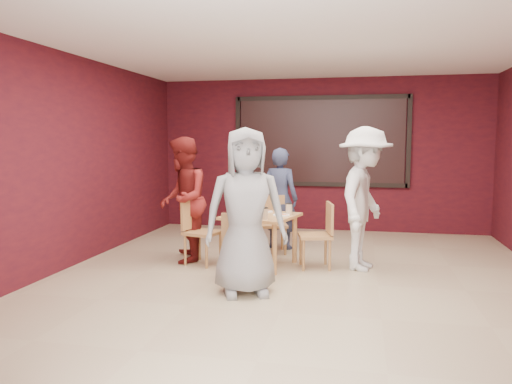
% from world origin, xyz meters
% --- Properties ---
extents(floor, '(7.00, 7.00, 0.00)m').
position_xyz_m(floor, '(0.00, 0.00, 0.00)').
color(floor, tan).
rests_on(floor, ground).
extents(window_blinds, '(3.00, 0.02, 1.50)m').
position_xyz_m(window_blinds, '(0.00, 3.45, 1.65)').
color(window_blinds, black).
extents(dining_table, '(1.05, 1.05, 0.84)m').
position_xyz_m(dining_table, '(-0.55, 0.63, 0.61)').
color(dining_table, '#DCA65A').
rests_on(dining_table, floor).
extents(chair_front, '(0.43, 0.43, 0.84)m').
position_xyz_m(chair_front, '(-0.63, -0.19, 0.47)').
color(chair_front, '#AC7143').
rests_on(chair_front, floor).
extents(chair_back, '(0.51, 0.51, 0.84)m').
position_xyz_m(chair_back, '(-0.54, 1.48, 0.48)').
color(chair_back, '#AC7143').
rests_on(chair_back, floor).
extents(chair_left, '(0.52, 0.52, 0.87)m').
position_xyz_m(chair_left, '(-1.40, 0.56, 0.49)').
color(chair_left, '#AC7143').
rests_on(chair_left, floor).
extents(chair_right, '(0.50, 0.50, 0.86)m').
position_xyz_m(chair_right, '(0.24, 0.67, 0.49)').
color(chair_right, '#AC7143').
rests_on(chair_right, floor).
extents(diner_front, '(1.03, 0.85, 1.81)m').
position_xyz_m(diner_front, '(-0.46, -0.61, 0.91)').
color(diner_front, gray).
rests_on(diner_front, floor).
extents(diner_back, '(0.64, 0.49, 1.56)m').
position_xyz_m(diner_back, '(-0.47, 1.75, 0.78)').
color(diner_back, '#2F3754').
rests_on(diner_back, floor).
extents(diner_left, '(0.86, 0.99, 1.72)m').
position_xyz_m(diner_left, '(-1.65, 0.66, 0.86)').
color(diner_left, maroon).
rests_on(diner_left, floor).
extents(diner_right, '(0.95, 1.32, 1.84)m').
position_xyz_m(diner_right, '(0.79, 0.72, 0.92)').
color(diner_right, silver).
rests_on(diner_right, floor).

